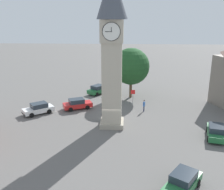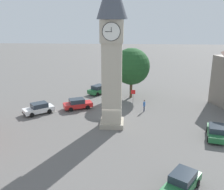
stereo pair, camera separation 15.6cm
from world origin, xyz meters
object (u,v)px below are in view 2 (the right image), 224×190
Objects in this scene: car_silver_kerb at (99,89)px; road_sign at (133,96)px; car_blue_kerb at (182,182)px; car_red_corner at (39,108)px; car_white_side at (78,104)px; pedestrian at (144,105)px; tree at (131,66)px; clock_tower at (112,39)px; car_black_far at (216,132)px.

car_silver_kerb is 1.54× the size of road_sign.
car_blue_kerb and car_silver_kerb have the same top height.
car_red_corner is 5.51m from car_white_side.
car_red_corner is 2.54× the size of pedestrian.
tree is (-5.60, 1.81, 4.46)m from car_silver_kerb.
car_white_side is (5.37, -5.64, -9.81)m from clock_tower.
car_silver_kerb is 8.22m from car_white_side.
road_sign is at bearing -36.75° from pedestrian.
pedestrian is 0.21× the size of tree.
pedestrian is at bearing 131.43° from car_silver_kerb.
car_blue_kerb is 0.53× the size of tree.
pedestrian is at bearing 143.25° from road_sign.
car_black_far is 10.88m from pedestrian.
clock_tower is 17.04m from car_silver_kerb.
tree is at bearing -57.57° from car_black_far.
car_blue_kerb is at bearing 122.89° from car_white_side.
tree is at bearing -87.42° from road_sign.
car_blue_kerb and car_black_far have the same top height.
road_sign is (3.44, -18.47, 1.14)m from car_blue_kerb.
clock_tower is at bearing 133.60° from car_white_side.
road_sign is at bearing 92.58° from tree.
tree is at bearing -101.74° from clock_tower.
tree reaches higher than pedestrian.
car_white_side is (2.22, 7.92, 0.00)m from car_silver_kerb.
tree is at bearing 162.10° from car_silver_kerb.
tree is (-2.44, -11.75, -5.35)m from clock_tower.
car_silver_kerb is 22.09m from car_black_far.
car_red_corner is 0.96× the size of car_white_side.
car_white_side is at bearing 4.87° from road_sign.
road_sign reaches higher than car_silver_kerb.
car_white_side is 19.04m from car_black_far.
pedestrian is at bearing -83.85° from car_blue_kerb.
car_blue_kerb is (-6.12, 12.13, -9.81)m from clock_tower.
car_red_corner is at bearing 54.55° from car_silver_kerb.
car_silver_kerb is at bearing -48.57° from pedestrian.
car_blue_kerb is 2.57× the size of pedestrian.
car_black_far is at bearing 132.22° from car_silver_kerb.
car_silver_kerb is 0.96× the size of car_white_side.
clock_tower is at bearing 103.11° from car_silver_kerb.
clock_tower is 4.22× the size of car_silver_kerb.
tree is 6.36m from road_sign.
clock_tower is 15.51m from car_black_far.
road_sign reaches higher than car_blue_kerb.
car_white_side is at bearing -2.90° from pedestrian.
car_red_corner and car_white_side have the same top height.
tree is 2.93× the size of road_sign.
car_black_far is (-22.09, 6.19, 0.00)m from car_red_corner.
tree reaches higher than car_blue_kerb.
road_sign is at bearing -45.41° from car_black_far.
car_silver_kerb is (3.16, -13.56, -9.81)m from clock_tower.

